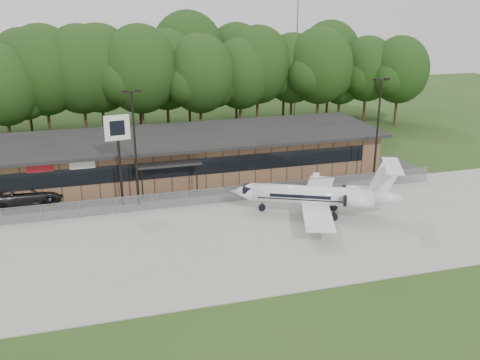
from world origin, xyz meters
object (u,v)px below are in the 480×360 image
object	(u,v)px
terminal	(180,154)
business_jet	(319,196)
suv	(27,194)
pole_sign	(118,138)

from	to	relation	value
terminal	business_jet	bearing A→B (deg)	-56.24
suv	pole_sign	bearing A→B (deg)	-114.36
suv	pole_sign	xyz separation A→B (m)	(8.09, -2.96, 5.29)
terminal	business_jet	xyz separation A→B (m)	(9.25, -13.84, -0.45)
pole_sign	suv	bearing A→B (deg)	152.74
suv	terminal	bearing A→B (deg)	-78.11
business_jet	suv	size ratio (longest dim) A/B	2.14
business_jet	suv	world-z (taller)	business_jet
suv	pole_sign	distance (m)	10.11
terminal	suv	distance (m)	15.10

